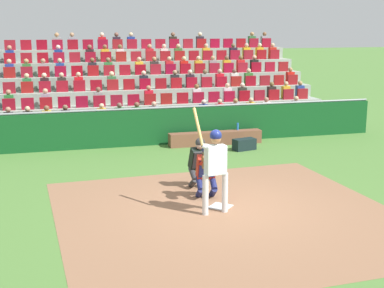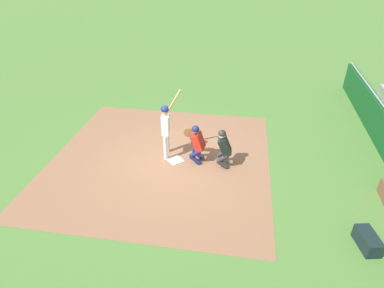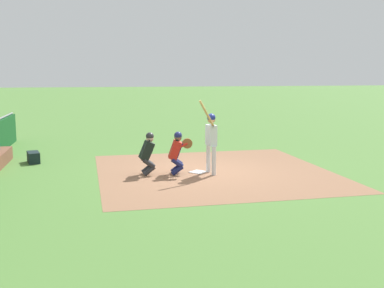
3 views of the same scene
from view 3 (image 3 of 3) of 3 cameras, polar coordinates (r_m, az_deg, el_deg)
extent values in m
plane|color=#4E7B36|center=(14.46, 0.76, -3.44)|extent=(160.00, 160.00, 0.00)
cube|color=#8D6347|center=(14.56, 2.69, -3.35)|extent=(7.33, 7.28, 0.01)
cube|color=white|center=(14.45, 0.76, -3.38)|extent=(0.62, 0.62, 0.02)
cylinder|color=silver|center=(14.42, 1.99, -1.72)|extent=(0.15, 0.15, 0.87)
cylinder|color=silver|center=(14.00, 2.65, -2.04)|extent=(0.15, 0.15, 0.87)
cube|color=silver|center=(14.10, 2.33, 1.09)|extent=(0.47, 0.28, 0.61)
sphere|color=#B0784E|center=(14.04, 2.35, 2.94)|extent=(0.22, 0.22, 0.22)
sphere|color=navy|center=(14.03, 2.35, 3.19)|extent=(0.25, 0.25, 0.25)
cylinder|color=silver|center=(14.00, 2.32, 2.24)|extent=(0.47, 0.10, 0.14)
cylinder|color=silver|center=(13.84, 2.58, 2.16)|extent=(0.17, 0.13, 0.13)
cylinder|color=tan|center=(13.66, 1.77, 3.73)|extent=(0.14, 0.48, 0.76)
sphere|color=black|center=(13.78, 2.57, 2.24)|extent=(0.06, 0.06, 0.06)
cylinder|color=navy|center=(14.35, -1.86, -2.92)|extent=(0.17, 0.39, 0.34)
cylinder|color=navy|center=(14.31, -1.86, -2.05)|extent=(0.17, 0.39, 0.33)
cylinder|color=navy|center=(14.04, -1.78, -3.18)|extent=(0.17, 0.39, 0.34)
cylinder|color=navy|center=(14.00, -1.78, -2.30)|extent=(0.17, 0.39, 0.33)
cube|color=red|center=(14.08, -2.07, -0.71)|extent=(0.46, 0.45, 0.60)
cube|color=navy|center=(14.09, -1.57, -0.70)|extent=(0.40, 0.24, 0.45)
sphere|color=brown|center=(14.03, -1.70, 0.78)|extent=(0.22, 0.22, 0.22)
cube|color=black|center=(14.03, -1.70, 0.78)|extent=(0.21, 0.12, 0.20)
sphere|color=navy|center=(14.03, -1.70, 1.02)|extent=(0.24, 0.24, 0.24)
cylinder|color=brown|center=(13.96, -0.58, 0.07)|extent=(0.10, 0.31, 0.30)
cylinder|color=red|center=(13.93, -1.28, -0.24)|extent=(0.12, 0.39, 0.22)
cylinder|color=#2B2B2F|center=(14.32, -5.42, -2.97)|extent=(0.17, 0.39, 0.34)
cylinder|color=#2B2B2F|center=(14.28, -5.43, -2.11)|extent=(0.17, 0.39, 0.33)
cylinder|color=#2B2B2F|center=(14.02, -5.19, -3.23)|extent=(0.17, 0.39, 0.34)
cylinder|color=#2B2B2F|center=(13.97, -5.21, -2.35)|extent=(0.17, 0.39, 0.33)
cube|color=black|center=(14.06, -5.52, -0.79)|extent=(0.45, 0.47, 0.60)
cube|color=#2B2B2F|center=(14.08, -5.04, -0.77)|extent=(0.40, 0.26, 0.45)
sphere|color=#CDA38E|center=(14.02, -5.11, 0.69)|extent=(0.22, 0.22, 0.22)
cube|color=black|center=(14.02, -5.11, 0.69)|extent=(0.21, 0.13, 0.20)
sphere|color=#2B2B2F|center=(14.01, -5.11, 0.94)|extent=(0.24, 0.24, 0.24)
cube|color=black|center=(16.82, -18.59, -1.53)|extent=(0.79, 0.52, 0.37)
camera|label=1|loc=(17.00, 43.23, 9.31)|focal=50.80mm
camera|label=2|loc=(22.35, -9.47, 15.92)|focal=29.89mm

